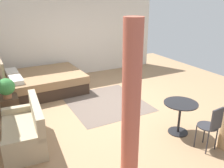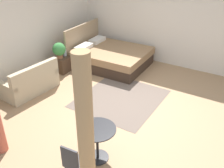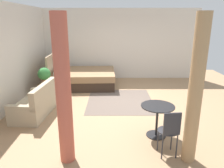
% 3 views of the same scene
% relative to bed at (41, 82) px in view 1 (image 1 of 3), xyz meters
% --- Properties ---
extents(ground_plane, '(8.91, 9.35, 0.02)m').
position_rel_bed_xyz_m(ground_plane, '(-1.78, -1.48, -0.32)').
color(ground_plane, '#9E7A56').
extents(wall_right, '(0.12, 6.35, 2.84)m').
position_rel_bed_xyz_m(wall_right, '(1.17, -1.48, 1.11)').
color(wall_right, silver).
rests_on(wall_right, ground).
extents(area_rug, '(2.13, 1.95, 0.01)m').
position_rel_bed_xyz_m(area_rug, '(-1.63, -1.36, -0.30)').
color(area_rug, '#66564C').
rests_on(area_rug, ground).
extents(bed, '(1.91, 2.32, 1.22)m').
position_rel_bed_xyz_m(bed, '(0.00, 0.00, 0.00)').
color(bed, '#38281E').
rests_on(bed, ground).
extents(couch, '(1.52, 0.82, 0.83)m').
position_rel_bed_xyz_m(couch, '(-2.59, 0.85, -0.03)').
color(couch, tan).
rests_on(couch, ground).
extents(nightstand, '(0.53, 0.40, 0.47)m').
position_rel_bed_xyz_m(nightstand, '(-1.14, 1.00, -0.07)').
color(nightstand, '#473323').
rests_on(nightstand, ground).
extents(potted_plant, '(0.40, 0.40, 0.48)m').
position_rel_bed_xyz_m(potted_plant, '(-1.24, 1.02, 0.43)').
color(potted_plant, '#935B3D').
rests_on(potted_plant, nightstand).
extents(vase, '(0.11, 0.11, 0.22)m').
position_rel_bed_xyz_m(vase, '(-1.02, 1.00, 0.27)').
color(vase, silver).
rests_on(vase, nightstand).
extents(balcony_table, '(0.69, 0.69, 0.68)m').
position_rel_bed_xyz_m(balcony_table, '(-3.68, -2.05, 0.17)').
color(balcony_table, black).
rests_on(balcony_table, ground).
extents(cafe_chair_near_window, '(0.40, 0.40, 0.89)m').
position_rel_bed_xyz_m(cafe_chair_near_window, '(-4.41, -2.11, 0.24)').
color(cafe_chair_near_window, '#2D2D33').
rests_on(cafe_chair_near_window, ground).
extents(curtain_right, '(0.25, 0.25, 2.49)m').
position_rel_bed_xyz_m(curtain_right, '(-4.49, -0.33, 0.94)').
color(curtain_right, '#C15B47').
rests_on(curtain_right, ground).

